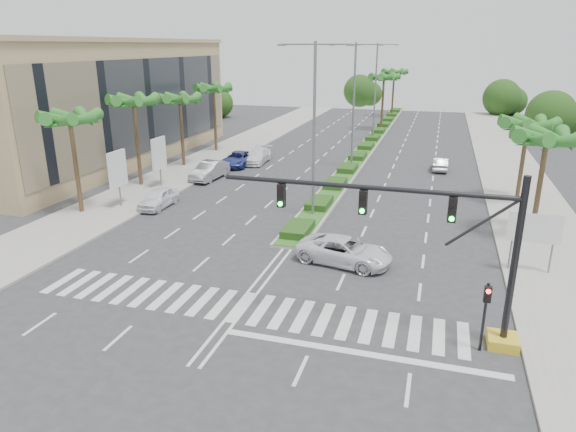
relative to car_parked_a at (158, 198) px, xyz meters
name	(u,v)px	position (x,y,z in m)	size (l,w,h in m)	color
ground	(241,307)	(11.80, -12.88, -0.72)	(160.00, 160.00, 0.00)	#333335
footpath_right	(530,210)	(27.00, 7.12, -0.65)	(6.00, 120.00, 0.15)	gray
footpath_left	(166,181)	(-3.40, 7.12, -0.65)	(6.00, 120.00, 0.15)	gray
median	(372,142)	(11.80, 32.12, -0.62)	(2.20, 75.00, 0.20)	gray
median_grass	(372,141)	(11.80, 32.12, -0.50)	(1.80, 75.00, 0.04)	#325E20
building	(97,104)	(-14.20, 13.12, 5.28)	(12.00, 36.00, 12.00)	tan
signal_gantry	(454,262)	(21.07, -12.89, 2.73)	(12.60, 1.20, 7.20)	gold
pedestrian_signal	(486,306)	(22.40, -13.56, 1.32)	(0.28, 0.36, 3.00)	black
direction_sign	(534,231)	(25.30, -4.89, 1.73)	(2.70, 0.11, 3.40)	slate
billboard_near	(118,170)	(-2.70, -0.88, 2.24)	(0.18, 2.10, 4.35)	slate
billboard_far	(159,154)	(-2.70, 5.12, 2.24)	(0.18, 2.10, 4.35)	slate
palm_left_near	(70,122)	(-4.70, -2.88, 5.97)	(4.57, 4.68, 7.55)	brown
palm_left_mid	(134,104)	(-4.70, 5.12, 6.35)	(4.57, 4.68, 7.95)	brown
palm_left_far	(180,101)	(-4.70, 13.12, 5.77)	(4.57, 4.68, 7.35)	brown
palm_left_end	(214,91)	(-4.70, 21.12, 6.16)	(4.57, 4.68, 7.75)	brown
palm_right_near	(547,141)	(26.30, 1.12, 5.48)	(4.57, 4.68, 7.05)	brown
palm_right_far	(527,127)	(26.30, 9.12, 5.19)	(4.57, 4.68, 6.75)	brown
palm_median_a	(384,79)	(11.80, 42.12, 6.45)	(4.57, 4.68, 8.05)	brown
palm_median_b	(394,74)	(11.80, 57.12, 6.45)	(4.57, 4.68, 8.05)	brown
streetlight_near	(314,122)	(11.80, 1.12, 6.08)	(5.10, 0.25, 12.00)	slate
streetlight_mid	(354,99)	(11.80, 17.12, 6.08)	(5.10, 0.25, 12.00)	slate
streetlight_far	(375,87)	(11.80, 33.12, 6.08)	(5.10, 0.25, 12.00)	slate
car_parked_a	(158,198)	(0.00, 0.00, 0.00)	(1.71, 4.25, 1.45)	white
car_parked_b	(210,170)	(0.08, 9.01, 0.09)	(1.73, 4.97, 1.64)	#9E9EA2
car_parked_c	(238,159)	(0.49, 14.84, 0.00)	(2.39, 5.17, 1.44)	navy
car_parked_d	(257,156)	(1.95, 16.75, 0.03)	(2.10, 5.17, 1.50)	white
car_crossing	(345,251)	(15.50, -6.40, 0.02)	(2.48, 5.39, 1.50)	white
car_right	(440,164)	(20.36, 18.71, -0.08)	(1.36, 3.91, 1.29)	#9F9FA4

